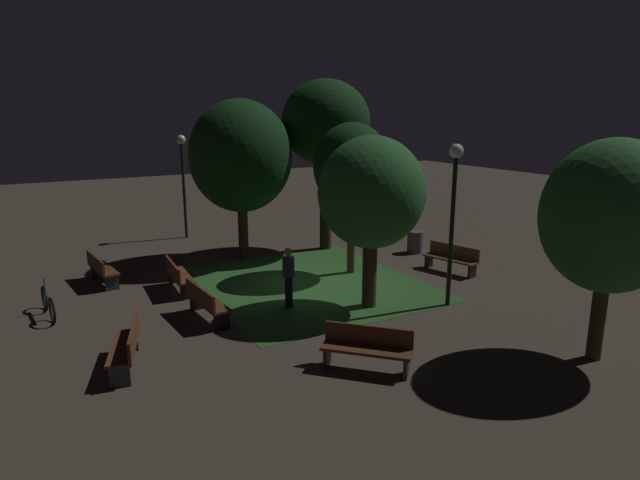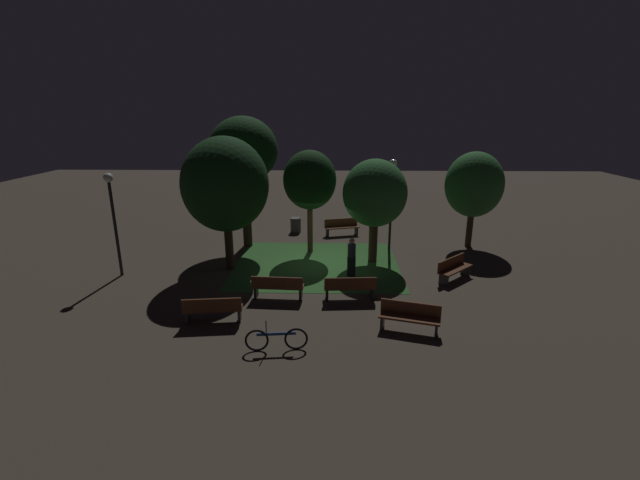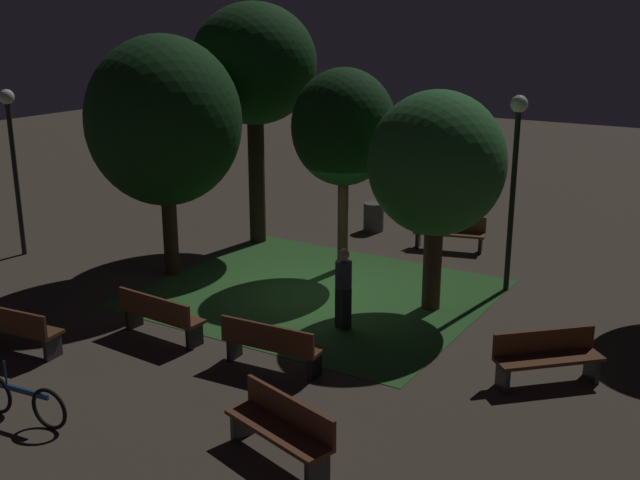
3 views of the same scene
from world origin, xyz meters
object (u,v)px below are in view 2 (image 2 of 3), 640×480
object	(u,v)px
tree_back_left	(225,185)
pedestrian	(352,256)
bench_path_side	(342,226)
tree_left_canopy	(375,194)
bench_front_right	(410,316)
trash_bin	(296,225)
bicycle	(276,339)
tree_right_canopy	(243,151)
tree_near_wall	(310,180)
bench_lawn_edge	(350,287)
lamp_post_path_center	(392,188)
bench_corner	(278,286)
bench_near_trees	(213,309)
bench_back_row	(454,268)
lamp_post_plaza_west	(112,206)
tree_back_right	(474,185)

from	to	relation	value
tree_back_left	pedestrian	size ratio (longest dim) A/B	3.39
bench_path_side	tree_left_canopy	world-z (taller)	tree_left_canopy
bench_front_right	trash_bin	world-z (taller)	bench_front_right
trash_bin	bicycle	size ratio (longest dim) A/B	0.46
tree_right_canopy	bicycle	size ratio (longest dim) A/B	3.54
trash_bin	pedestrian	xyz separation A→B (m)	(2.73, -6.48, 0.45)
tree_near_wall	tree_right_canopy	bearing A→B (deg)	164.41
bench_lawn_edge	tree_near_wall	size ratio (longest dim) A/B	0.39
bench_lawn_edge	lamp_post_path_center	bearing A→B (deg)	70.03
tree_back_left	tree_near_wall	bearing A→B (deg)	35.86
tree_near_wall	bench_corner	bearing A→B (deg)	-99.58
bench_near_trees	bench_back_row	size ratio (longest dim) A/B	1.13
bench_corner	lamp_post_plaza_west	size ratio (longest dim) A/B	0.44
lamp_post_path_center	bench_back_row	bearing A→B (deg)	-63.40
bench_path_side	bicycle	size ratio (longest dim) A/B	1.07
tree_near_wall	lamp_post_plaza_west	distance (m)	8.14
bench_front_right	tree_near_wall	size ratio (longest dim) A/B	0.39
bench_path_side	pedestrian	xyz separation A→B (m)	(0.24, -5.93, 0.37)
bench_corner	bench_path_side	bearing A→B (deg)	73.31
bench_back_row	lamp_post_plaza_west	world-z (taller)	lamp_post_plaza_west
pedestrian	tree_near_wall	bearing A→B (deg)	120.02
bench_back_row	bicycle	size ratio (longest dim) A/B	0.94
tree_left_canopy	tree_near_wall	size ratio (longest dim) A/B	0.95
bench_corner	bicycle	xyz separation A→B (m)	(0.36, -3.37, -0.14)
bench_near_trees	bicycle	size ratio (longest dim) A/B	1.06
tree_back_left	tree_near_wall	world-z (taller)	tree_back_left
lamp_post_plaza_west	pedestrian	size ratio (longest dim) A/B	2.56
bench_corner	tree_right_canopy	bearing A→B (deg)	109.68
bench_lawn_edge	bicycle	world-z (taller)	bicycle
bench_near_trees	pedestrian	world-z (taller)	pedestrian
tree_back_left	trash_bin	size ratio (longest dim) A/B	6.87
bench_back_row	lamp_post_path_center	world-z (taller)	lamp_post_path_center
tree_right_canopy	bicycle	distance (m)	10.75
bench_corner	tree_right_canopy	world-z (taller)	tree_right_canopy
bench_corner	tree_right_canopy	xyz separation A→B (m)	(-2.21, 6.17, 4.10)
tree_back_right	bicycle	xyz separation A→B (m)	(-8.25, -9.76, -2.67)
tree_right_canopy	tree_near_wall	world-z (taller)	tree_right_canopy
bench_near_trees	lamp_post_path_center	xyz separation A→B (m)	(6.50, 7.75, 2.44)
bicycle	bench_corner	bearing A→B (deg)	96.07
bench_front_right	lamp_post_plaza_west	bearing A→B (deg)	158.32
bench_front_right	tree_left_canopy	size ratio (longest dim) A/B	0.42
tree_back_right	lamp_post_plaza_west	size ratio (longest dim) A/B	1.11
bench_back_row	trash_bin	distance (m)	9.51
tree_back_left	lamp_post_path_center	world-z (taller)	tree_back_left
tree_near_wall	lamp_post_path_center	xyz separation A→B (m)	(3.79, 0.64, -0.45)
bench_back_row	tree_back_left	xyz separation A→B (m)	(-9.03, 0.98, 3.07)
tree_right_canopy	lamp_post_plaza_west	bearing A→B (deg)	-137.36
tree_back_right	pedestrian	xyz separation A→B (m)	(-5.92, -4.18, -2.17)
tree_near_wall	tree_back_right	bearing A→B (deg)	8.01
trash_bin	bench_near_trees	bearing A→B (deg)	-99.50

